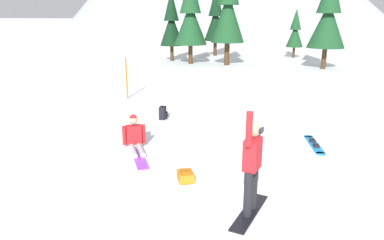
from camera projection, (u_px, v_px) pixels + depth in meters
ground_plane at (235, 191)px, 7.50m from camera, size 800.00×800.00×0.00m
snowboarder_foreground at (252, 165)px, 6.43m from camera, size 0.56×1.50×1.99m
snowboarder_midground at (135, 138)px, 9.78m from camera, size 1.25×1.67×0.93m
loose_snowboard_near_right at (314, 144)px, 10.18m from camera, size 0.57×1.68×0.09m
backpack_orange at (185, 176)px, 7.95m from camera, size 0.49×0.54×0.27m
backpack_black at (163, 113)px, 12.69m from camera, size 0.29×0.34×0.47m
trail_marker_pole at (127, 78)px, 15.68m from camera, size 0.06×0.06×1.79m
pine_tree_young at (216, 18)px, 31.95m from camera, size 1.97×1.97×6.02m
pine_tree_broad at (228, 8)px, 25.48m from camera, size 2.38×2.38×7.39m
pine_tree_leaning at (295, 31)px, 30.65m from camera, size 1.41×1.41×4.10m
pine_tree_tall at (171, 23)px, 28.30m from camera, size 1.82×1.82×5.44m
pine_tree_short at (190, 16)px, 26.38m from camera, size 2.43×2.43×6.40m
pine_tree_twin at (328, 16)px, 23.76m from camera, size 2.46×2.46×6.37m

